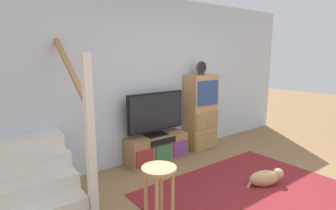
{
  "coord_description": "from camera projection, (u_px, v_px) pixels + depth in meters",
  "views": [
    {
      "loc": [
        -2.82,
        -1.4,
        1.8
      ],
      "look_at": [
        -0.29,
        1.9,
        1.0
      ],
      "focal_mm": 29.3,
      "sensor_mm": 36.0,
      "label": 1
    }
  ],
  "objects": [
    {
      "name": "dog",
      "position": [
        266.0,
        178.0,
        3.74
      ],
      "size": [
        0.51,
        0.36,
        0.23
      ],
      "color": "tan",
      "rests_on": "ground_plane"
    },
    {
      "name": "staircase",
      "position": [
        30.0,
        169.0,
        3.43
      ],
      "size": [
        1.0,
        1.36,
        2.2
      ],
      "color": "silver",
      "rests_on": "ground_plane"
    },
    {
      "name": "media_console",
      "position": [
        157.0,
        148.0,
        4.6
      ],
      "size": [
        1.08,
        0.38,
        0.44
      ],
      "color": "#997047",
      "rests_on": "ground_plane"
    },
    {
      "name": "area_rug",
      "position": [
        246.0,
        192.0,
        3.58
      ],
      "size": [
        2.6,
        1.8,
        0.01
      ],
      "primitive_type": "cube",
      "color": "maroon",
      "rests_on": "ground_plane"
    },
    {
      "name": "bar_stool_near",
      "position": [
        159.0,
        185.0,
        2.64
      ],
      "size": [
        0.34,
        0.34,
        0.72
      ],
      "color": "#A37A4C",
      "rests_on": "ground_plane"
    },
    {
      "name": "back_wall",
      "position": [
        162.0,
        79.0,
        4.78
      ],
      "size": [
        6.4,
        0.12,
        2.7
      ],
      "primitive_type": "cube",
      "color": "silver",
      "rests_on": "ground_plane"
    },
    {
      "name": "television",
      "position": [
        156.0,
        113.0,
        4.51
      ],
      "size": [
        1.07,
        0.22,
        0.72
      ],
      "color": "black",
      "rests_on": "media_console"
    },
    {
      "name": "side_cabinet",
      "position": [
        201.0,
        112.0,
        5.13
      ],
      "size": [
        0.58,
        0.38,
        1.4
      ],
      "color": "tan",
      "rests_on": "ground_plane"
    },
    {
      "name": "desk_clock",
      "position": [
        201.0,
        68.0,
        4.94
      ],
      "size": [
        0.22,
        0.08,
        0.25
      ],
      "color": "#4C3823",
      "rests_on": "side_cabinet"
    }
  ]
}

